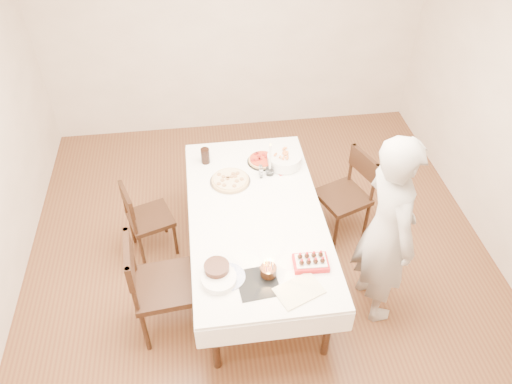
{
  "coord_description": "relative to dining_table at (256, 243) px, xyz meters",
  "views": [
    {
      "loc": [
        -0.47,
        -3.02,
        3.74
      ],
      "look_at": [
        -0.06,
        0.01,
        1.0
      ],
      "focal_mm": 35.0,
      "sensor_mm": 36.0,
      "label": 1
    }
  ],
  "objects": [
    {
      "name": "wall_back",
      "position": [
        0.06,
        2.49,
        0.98
      ],
      "size": [
        4.5,
        0.04,
        2.7
      ],
      "primitive_type": "cube",
      "color": "beige",
      "rests_on": "floor"
    },
    {
      "name": "chair_right_savory",
      "position": [
        0.91,
        0.41,
        0.09
      ],
      "size": [
        0.61,
        0.61,
        0.92
      ],
      "primitive_type": null,
      "rotation": [
        0.0,
        0.0,
        0.36
      ],
      "color": "#321A10",
      "rests_on": "floor"
    },
    {
      "name": "pizza_pepperoni",
      "position": [
        0.15,
        0.7,
        0.4
      ],
      "size": [
        0.32,
        0.32,
        0.04
      ],
      "primitive_type": "cylinder",
      "rotation": [
        0.0,
        0.0,
        -0.13
      ],
      "color": "red",
      "rests_on": "dining_table"
    },
    {
      "name": "strawberry_box",
      "position": [
        0.34,
        -0.62,
        0.41
      ],
      "size": [
        0.28,
        0.19,
        0.07
      ],
      "primitive_type": null,
      "rotation": [
        0.0,
        0.0,
        -0.05
      ],
      "color": "#AC1318",
      "rests_on": "dining_table"
    },
    {
      "name": "chair_left_savory",
      "position": [
        -0.95,
        0.41,
        0.04
      ],
      "size": [
        0.54,
        0.54,
        0.83
      ],
      "primitive_type": null,
      "rotation": [
        0.0,
        0.0,
        3.48
      ],
      "color": "#321A10",
      "rests_on": "floor"
    },
    {
      "name": "chair_left_dessert",
      "position": [
        -0.8,
        -0.48,
        0.14
      ],
      "size": [
        0.58,
        0.58,
        1.03
      ],
      "primitive_type": null,
      "rotation": [
        0.0,
        0.0,
        3.24
      ],
      "color": "#321A10",
      "rests_on": "floor"
    },
    {
      "name": "taper_candle",
      "position": [
        0.2,
        0.51,
        0.56
      ],
      "size": [
        0.1,
        0.1,
        0.36
      ],
      "primitive_type": "cylinder",
      "rotation": [
        0.0,
        0.0,
        -0.43
      ],
      "color": "white",
      "rests_on": "dining_table"
    },
    {
      "name": "shaker_pair",
      "position": [
        0.11,
        0.47,
        0.43
      ],
      "size": [
        0.11,
        0.11,
        0.1
      ],
      "primitive_type": null,
      "rotation": [
        0.0,
        0.0,
        0.31
      ],
      "color": "white",
      "rests_on": "dining_table"
    },
    {
      "name": "person",
      "position": [
        0.97,
        -0.48,
        0.52
      ],
      "size": [
        0.51,
        0.71,
        1.8
      ],
      "primitive_type": "imported",
      "rotation": [
        0.0,
        0.0,
        1.7
      ],
      "color": "#A5A09B",
      "rests_on": "floor"
    },
    {
      "name": "cola_glass",
      "position": [
        -0.39,
        0.77,
        0.45
      ],
      "size": [
        0.11,
        0.11,
        0.16
      ],
      "primitive_type": "cylinder",
      "rotation": [
        0.0,
        0.0,
        -0.43
      ],
      "color": "black",
      "rests_on": "dining_table"
    },
    {
      "name": "dining_table",
      "position": [
        0.0,
        0.0,
        0.0
      ],
      "size": [
        1.39,
        2.26,
        0.75
      ],
      "primitive_type": "cube",
      "rotation": [
        0.0,
        0.0,
        0.12
      ],
      "color": "white",
      "rests_on": "floor"
    },
    {
      "name": "china_plate",
      "position": [
        -0.3,
        -0.65,
        0.38
      ],
      "size": [
        0.28,
        0.28,
        0.01
      ],
      "primitive_type": "cylinder",
      "rotation": [
        0.0,
        0.0,
        0.05
      ],
      "color": "white",
      "rests_on": "dining_table"
    },
    {
      "name": "floor",
      "position": [
        0.06,
        -0.01,
        -0.38
      ],
      "size": [
        5.0,
        5.0,
        0.0
      ],
      "primitive_type": "plane",
      "color": "#57301E",
      "rests_on": "ground"
    },
    {
      "name": "box_lid",
      "position": [
        0.2,
        -0.85,
        0.38
      ],
      "size": [
        0.4,
        0.34,
        0.03
      ],
      "primitive_type": "cube",
      "rotation": [
        0.0,
        0.0,
        0.39
      ],
      "color": "beige",
      "rests_on": "dining_table"
    },
    {
      "name": "layer_cake",
      "position": [
        -0.38,
        -0.61,
        0.42
      ],
      "size": [
        0.32,
        0.32,
        0.1
      ],
      "primitive_type": "cylinder",
      "rotation": [
        0.0,
        0.0,
        0.39
      ],
      "color": "#33170C",
      "rests_on": "dining_table"
    },
    {
      "name": "birthday_cake",
      "position": [
        0.0,
        -0.67,
        0.46
      ],
      "size": [
        0.13,
        0.13,
        0.14
      ],
      "primitive_type": "cylinder",
      "rotation": [
        0.0,
        0.0,
        -0.0
      ],
      "color": "#311C0D",
      "rests_on": "dining_table"
    },
    {
      "name": "plate_stack",
      "position": [
        -0.37,
        -0.68,
        0.4
      ],
      "size": [
        0.32,
        0.32,
        0.06
      ],
      "primitive_type": "cylinder",
      "rotation": [
        0.0,
        0.0,
        0.25
      ],
      "color": "white",
      "rests_on": "dining_table"
    },
    {
      "name": "cake_board",
      "position": [
        -0.08,
        -0.74,
        0.38
      ],
      "size": [
        0.33,
        0.33,
        0.01
      ],
      "primitive_type": "cube",
      "rotation": [
        0.0,
        0.0,
        0.09
      ],
      "color": "black",
      "rests_on": "dining_table"
    },
    {
      "name": "red_placemat",
      "position": [
        0.35,
        0.6,
        0.38
      ],
      "size": [
        0.27,
        0.27,
        0.01
      ],
      "primitive_type": "cube",
      "rotation": [
        0.0,
        0.0,
        0.35
      ],
      "color": "#B21E1E",
      "rests_on": "dining_table"
    },
    {
      "name": "pasta_bowl",
      "position": [
        0.36,
        0.63,
        0.44
      ],
      "size": [
        0.34,
        0.34,
        0.11
      ],
      "primitive_type": "cylinder",
      "rotation": [
        0.0,
        0.0,
        -0.04
      ],
      "color": "white",
      "rests_on": "dining_table"
    },
    {
      "name": "pizza_white",
      "position": [
        -0.18,
        0.44,
        0.4
      ],
      "size": [
        0.49,
        0.49,
        0.04
      ],
      "primitive_type": "cylinder",
      "rotation": [
        0.0,
        0.0,
        0.38
      ],
      "color": "beige",
      "rests_on": "dining_table"
    }
  ]
}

